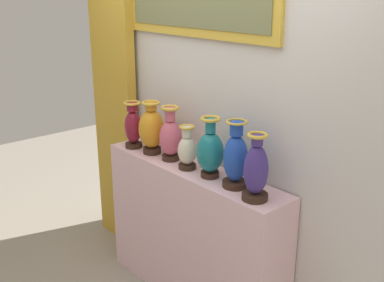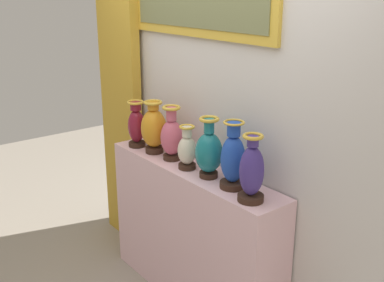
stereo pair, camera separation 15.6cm
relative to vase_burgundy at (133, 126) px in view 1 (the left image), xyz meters
name	(u,v)px [view 1 (the left image)]	position (x,y,z in m)	size (l,w,h in m)	color
display_shelf	(192,235)	(0.61, 0.06, -0.68)	(1.56, 0.32, 1.03)	beige
back_wall	(216,95)	(0.60, 0.27, 0.30)	(2.90, 0.14, 2.95)	silver
curtain_gold	(115,115)	(-0.50, 0.16, -0.04)	(0.54, 0.08, 2.31)	gold
vase_burgundy	(133,126)	(0.00, 0.00, 0.00)	(0.13, 0.13, 0.36)	#382319
vase_amber	(151,129)	(0.20, 0.03, 0.02)	(0.19, 0.19, 0.39)	#382319
vase_rose	(170,136)	(0.40, 0.04, 0.01)	(0.16, 0.16, 0.39)	#382319
vase_ivory	(187,150)	(0.60, 0.02, -0.03)	(0.13, 0.13, 0.30)	#382319
vase_teal	(210,151)	(0.81, 0.04, 0.01)	(0.18, 0.18, 0.40)	#382319
vase_sapphire	(236,158)	(1.02, 0.05, 0.02)	(0.15, 0.15, 0.42)	#382319
vase_indigo	(256,171)	(1.22, 0.00, 0.01)	(0.15, 0.15, 0.40)	#382319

